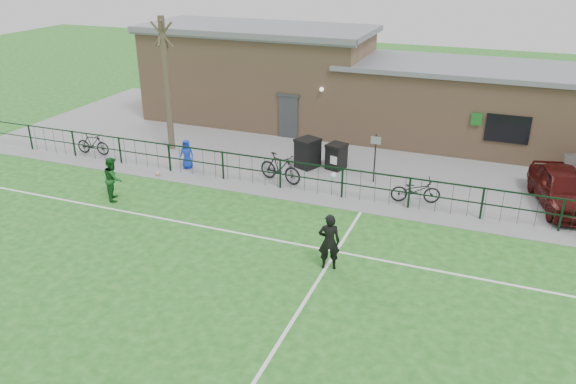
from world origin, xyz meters
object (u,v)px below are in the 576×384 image
(wheelie_bin_right, at_px, (336,157))
(bicycle_d, at_px, (280,168))
(bicycle_e, at_px, (416,190))
(car_maroon, at_px, (563,188))
(ball_ground, at_px, (158,173))
(sign_post, at_px, (375,158))
(wheelie_bin_left, at_px, (308,154))
(bicycle_b, at_px, (93,144))
(spectator_child, at_px, (187,154))
(bare_tree, at_px, (167,85))
(outfield_player, at_px, (113,179))

(wheelie_bin_right, xyz_separation_m, bicycle_d, (-1.66, -2.21, 0.08))
(wheelie_bin_right, xyz_separation_m, bicycle_e, (3.71, -2.22, -0.03))
(car_maroon, distance_m, bicycle_d, 10.48)
(car_maroon, xyz_separation_m, ball_ground, (-15.34, -2.76, -0.63))
(sign_post, height_order, ball_ground, sign_post)
(wheelie_bin_right, relative_size, bicycle_e, 0.56)
(wheelie_bin_left, height_order, sign_post, sign_post)
(bicycle_b, distance_m, spectator_child, 4.88)
(wheelie_bin_right, distance_m, bicycle_d, 2.77)
(wheelie_bin_right, relative_size, sign_post, 0.50)
(bicycle_e, distance_m, ball_ground, 10.42)
(wheelie_bin_right, bearing_deg, car_maroon, 11.38)
(bicycle_b, bearing_deg, ball_ground, -109.41)
(bare_tree, bearing_deg, bicycle_b, -145.02)
(bare_tree, height_order, spectator_child, bare_tree)
(wheelie_bin_left, distance_m, sign_post, 3.11)
(ball_ground, bearing_deg, bicycle_e, 6.74)
(car_maroon, relative_size, outfield_player, 2.56)
(bare_tree, height_order, bicycle_b, bare_tree)
(outfield_player, xyz_separation_m, ball_ground, (0.18, 2.55, -0.72))
(sign_post, relative_size, bicycle_e, 1.11)
(bicycle_b, xyz_separation_m, ball_ground, (4.16, -1.14, -0.41))
(spectator_child, distance_m, outfield_player, 3.84)
(sign_post, distance_m, spectator_child, 7.88)
(bare_tree, relative_size, ball_ground, 29.90)
(sign_post, distance_m, car_maroon, 6.88)
(wheelie_bin_left, bearing_deg, spectator_child, -134.39)
(wheelie_bin_right, relative_size, car_maroon, 0.24)
(spectator_child, xyz_separation_m, outfield_player, (-0.89, -3.73, 0.18))
(bicycle_b, relative_size, spectator_child, 1.30)
(outfield_player, bearing_deg, spectator_child, -46.38)
(bicycle_d, bearing_deg, bare_tree, 87.30)
(sign_post, bearing_deg, car_maroon, 1.68)
(wheelie_bin_right, bearing_deg, bicycle_b, -152.11)
(spectator_child, bearing_deg, sign_post, -2.91)
(sign_post, relative_size, car_maroon, 0.48)
(bare_tree, bearing_deg, spectator_child, -44.34)
(wheelie_bin_right, bearing_deg, outfield_player, -122.79)
(bicycle_e, bearing_deg, bare_tree, 65.44)
(car_maroon, bearing_deg, ball_ground, 176.63)
(bicycle_d, distance_m, spectator_child, 4.25)
(car_maroon, bearing_deg, bicycle_e, -176.42)
(bicycle_b, xyz_separation_m, outfield_player, (3.98, -3.69, 0.31))
(wheelie_bin_right, relative_size, spectator_child, 0.81)
(bicycle_d, bearing_deg, spectator_child, 104.97)
(wheelie_bin_left, height_order, spectator_child, spectator_child)
(wheelie_bin_right, distance_m, sign_post, 2.10)
(spectator_child, bearing_deg, car_maroon, -6.82)
(wheelie_bin_right, bearing_deg, bicycle_d, -111.08)
(spectator_child, bearing_deg, bare_tree, 122.68)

